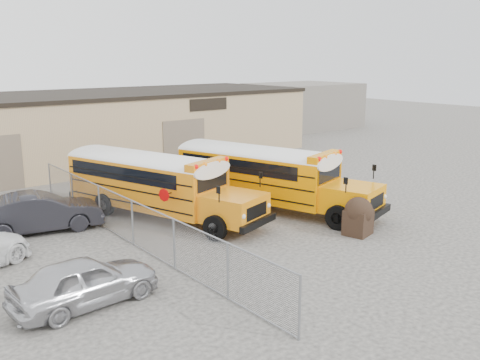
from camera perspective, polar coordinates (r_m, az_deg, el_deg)
ground at (r=22.09m, az=6.47°, el=-5.69°), size 120.00×120.00×0.00m
warehouse at (r=38.07m, az=-15.22°, el=5.53°), size 30.20×10.20×4.67m
chainlink_fence at (r=20.77m, az=-11.39°, el=-4.48°), size 0.07×18.07×1.81m
distant_building_right at (r=55.08m, az=6.71°, el=7.91°), size 10.00×8.00×4.40m
school_bus_left at (r=28.49m, az=-18.02°, el=1.53°), size 5.37×10.24×2.92m
school_bus_right at (r=28.93m, az=-7.56°, el=2.30°), size 5.32×10.46×2.98m
tarp_bundle at (r=22.12m, az=12.51°, el=-3.72°), size 1.24×1.16×1.56m
car_silver at (r=16.32m, az=-16.20°, el=-10.35°), size 4.40×2.02×1.46m
car_dark at (r=23.45m, az=-20.60°, el=-3.26°), size 5.20×2.69×1.63m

